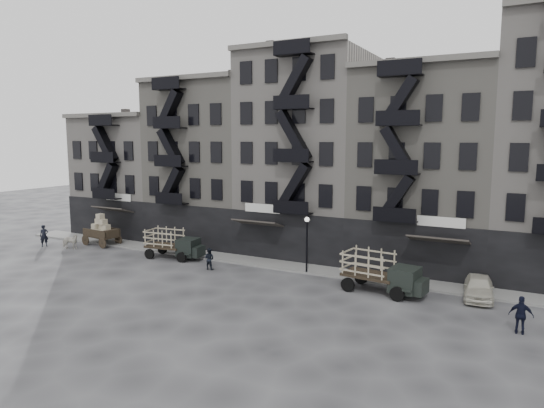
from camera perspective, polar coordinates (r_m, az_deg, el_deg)
The scene contains 15 objects.
ground at distance 35.45m, azimuth -2.14°, elevation -8.62°, with size 140.00×140.00×0.00m, color #38383A.
sidewalk at distance 38.60m, azimuth 0.66°, elevation -7.13°, with size 55.00×2.50×0.15m, color slate.
building_west at distance 54.12m, azimuth -15.46°, elevation 3.26°, with size 10.00×11.35×13.20m.
building_midwest at distance 47.73m, azimuth -6.71°, elevation 4.72°, with size 10.00×11.35×16.20m.
building_center at distance 42.82m, azimuth 4.42°, elevation 5.74°, with size 10.00×11.35×18.20m.
building_mideast at distance 39.96m, azimuth 17.70°, elevation 3.82°, with size 10.00×11.35×16.20m.
lamp_post at distance 35.71m, azimuth 4.12°, elevation -3.91°, with size 0.36×0.36×4.28m.
horse at distance 47.60m, azimuth -22.69°, elevation -4.10°, with size 0.76×1.68×1.42m, color beige.
wagon at distance 48.24m, azimuth -19.53°, elevation -2.62°, with size 3.64×2.20×2.94m.
stake_truck_west at distance 41.38m, azimuth -11.56°, elevation -4.36°, with size 5.12×2.51×2.49m.
stake_truck_east at distance 32.42m, azimuth 12.74°, elevation -7.56°, with size 5.57×2.79×2.69m.
car_east at distance 33.42m, azimuth 23.14°, elevation -8.97°, with size 1.73×4.29×1.46m, color beige.
pedestrian_west at distance 49.74m, azimuth -25.23°, elevation -3.40°, with size 0.73×0.48×2.01m, color black.
pedestrian_mid at distance 37.61m, azimuth -7.40°, elevation -6.41°, with size 0.81×0.63×1.66m, color black.
policeman at distance 28.49m, azimuth 27.25°, elevation -11.55°, with size 1.17×0.49×1.99m, color black.
Camera 1 is at (17.03, -29.43, 10.01)m, focal length 32.00 mm.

